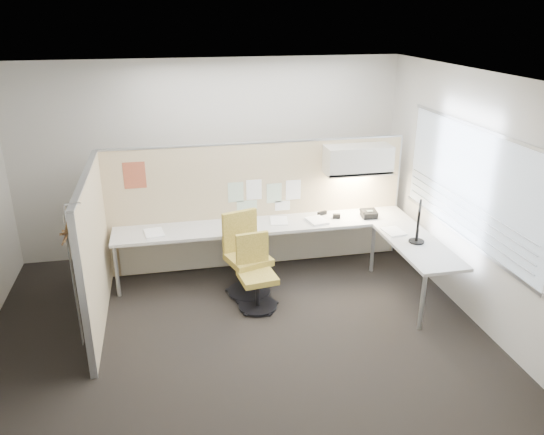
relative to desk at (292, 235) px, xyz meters
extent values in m
cube|color=black|center=(-0.93, -1.13, -0.61)|extent=(5.50, 4.50, 0.01)
cube|color=white|center=(-0.93, -1.13, 2.20)|extent=(5.50, 4.50, 0.01)
cube|color=beige|center=(-0.93, 1.12, 0.80)|extent=(5.50, 0.02, 2.80)
cube|color=beige|center=(-0.93, -3.38, 0.80)|extent=(5.50, 0.02, 2.80)
cube|color=beige|center=(1.82, -1.13, 0.80)|extent=(0.02, 4.50, 2.80)
cube|color=#9DACB6|center=(1.79, -1.13, 0.95)|extent=(0.01, 2.80, 1.30)
cube|color=beige|center=(-0.38, 0.47, 0.27)|extent=(4.10, 0.06, 1.75)
cube|color=beige|center=(-2.43, -0.63, 0.27)|extent=(0.06, 2.20, 1.75)
cube|color=beige|center=(-0.33, 0.14, 0.11)|extent=(4.00, 0.60, 0.04)
cube|color=beige|center=(1.37, -0.89, 0.11)|extent=(0.60, 1.47, 0.04)
cube|color=beige|center=(-0.33, 0.41, -0.26)|extent=(3.90, 0.02, 0.64)
cylinder|color=#A5A8AA|center=(-2.28, -0.11, -0.26)|extent=(0.05, 0.05, 0.69)
cylinder|color=#A5A8AA|center=(1.12, -1.58, -0.26)|extent=(0.05, 0.05, 0.69)
cylinder|color=#A5A8AA|center=(1.12, -0.11, -0.26)|extent=(0.05, 0.05, 0.69)
cube|color=beige|center=(0.97, 0.26, 0.91)|extent=(0.90, 0.36, 0.38)
cube|color=#FFEABF|center=(0.97, 0.26, 0.70)|extent=(0.60, 0.06, 0.02)
cube|color=#8CBF8C|center=(-0.68, 0.44, 0.50)|extent=(0.21, 0.00, 0.28)
cube|color=white|center=(-0.43, 0.44, 0.52)|extent=(0.21, 0.00, 0.28)
cube|color=#8CBF8C|center=(-0.15, 0.44, 0.45)|extent=(0.21, 0.00, 0.28)
cube|color=white|center=(0.12, 0.44, 0.48)|extent=(0.21, 0.00, 0.28)
cube|color=#8CBF8C|center=(-0.53, 0.44, 0.28)|extent=(0.28, 0.00, 0.18)
cube|color=white|center=(-0.03, 0.44, 0.26)|extent=(0.21, 0.00, 0.14)
cube|color=#FF5120|center=(-1.98, 0.44, 0.82)|extent=(0.28, 0.00, 0.35)
cylinder|color=black|center=(-0.65, -0.38, -0.57)|extent=(0.55, 0.55, 0.03)
cylinder|color=black|center=(-0.65, -0.38, -0.36)|extent=(0.06, 0.06, 0.42)
cube|color=#E4C255|center=(-0.65, -0.38, -0.12)|extent=(0.61, 0.61, 0.08)
cube|color=#E4C255|center=(-0.72, -0.16, 0.19)|extent=(0.46, 0.20, 0.53)
cylinder|color=black|center=(-0.61, -0.75, -0.57)|extent=(0.47, 0.47, 0.03)
cylinder|color=black|center=(-0.61, -0.75, -0.39)|extent=(0.05, 0.05, 0.36)
cube|color=#E4C255|center=(-0.61, -0.75, -0.18)|extent=(0.47, 0.47, 0.07)
cube|color=#E4C255|center=(-0.63, -0.55, 0.08)|extent=(0.40, 0.11, 0.46)
cylinder|color=black|center=(1.37, -0.83, 0.14)|extent=(0.19, 0.19, 0.02)
cylinder|color=black|center=(1.37, -0.83, 0.22)|extent=(0.04, 0.04, 0.17)
cube|color=black|center=(1.37, -0.83, 0.46)|extent=(0.25, 0.41, 0.30)
cube|color=black|center=(1.37, -0.83, 0.46)|extent=(0.20, 0.37, 0.27)
cube|color=black|center=(1.11, 0.08, 0.18)|extent=(0.21, 0.20, 0.12)
cylinder|color=black|center=(1.02, 0.10, 0.21)|extent=(0.04, 0.17, 0.04)
cube|color=black|center=(0.50, 0.30, 0.15)|extent=(0.14, 0.09, 0.05)
cube|color=black|center=(0.66, 0.14, 0.16)|extent=(0.11, 0.08, 0.06)
cube|color=silver|center=(-2.43, -1.54, 1.17)|extent=(0.14, 0.02, 0.02)
cylinder|color=silver|center=(-2.50, -1.54, 1.09)|extent=(0.02, 0.02, 0.14)
cube|color=#AD7F4C|center=(-2.50, -1.54, 0.96)|extent=(0.02, 0.46, 0.12)
cube|color=#AD7F4C|center=(-2.53, -1.51, 0.92)|extent=(0.02, 0.46, 0.12)
cube|color=#B3B5BE|center=(-2.51, -1.59, 0.30)|extent=(0.01, 0.07, 1.15)
cube|color=white|center=(-1.79, 0.10, 0.14)|extent=(0.27, 0.33, 0.03)
cube|color=white|center=(-0.61, 0.12, 0.15)|extent=(0.27, 0.33, 0.04)
cube|color=white|center=(-0.14, 0.19, 0.14)|extent=(0.27, 0.33, 0.02)
cube|color=white|center=(0.36, 0.07, 0.14)|extent=(0.28, 0.34, 0.03)
cube|color=white|center=(1.23, -0.48, 0.14)|extent=(0.26, 0.32, 0.02)
camera|label=1|loc=(-1.59, -6.29, 2.80)|focal=35.00mm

